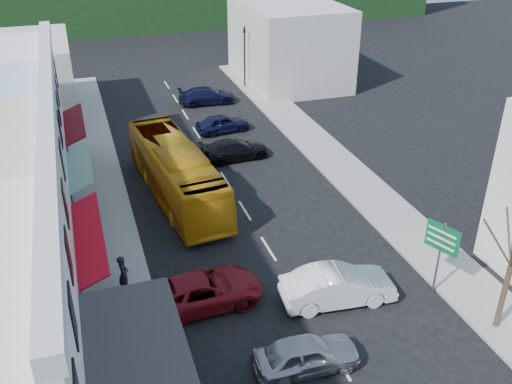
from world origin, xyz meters
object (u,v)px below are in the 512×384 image
Objects in this scene: car_red at (202,292)px; traffic_signal at (245,57)px; car_silver at (306,354)px; direction_sign at (439,259)px; bus at (176,173)px; car_white at (338,288)px; pedestrian_left at (124,276)px; street_tree at (511,266)px.

car_red is 30.20m from traffic_signal.
direction_sign is at bearing -69.10° from car_silver.
traffic_signal is at bearing -11.12° from car_silver.
bus is 2.64× the size of car_silver.
direction_sign is at bearing -95.06° from car_white.
traffic_signal is (9.75, 18.26, 1.18)m from bus.
pedestrian_left is 29.83m from traffic_signal.
car_silver is 7.59m from direction_sign.
car_red is 3.54m from pedestrian_left.
car_red is (-5.61, 1.60, 0.00)m from car_white.
bus is at bearing 27.66° from car_white.
car_white is at bearing 146.41° from street_tree.
street_tree reaches higher than car_silver.
traffic_signal is (-0.38, 33.38, -0.37)m from street_tree.
direction_sign is 3.28m from street_tree.
traffic_signal is at bearing -24.25° from car_red.
traffic_signal reaches higher than pedestrian_left.
pedestrian_left is 0.47× the size of direction_sign.
pedestrian_left is at bearing 140.94° from direction_sign.
car_white is at bearing -108.83° from pedestrian_left.
direction_sign is 30.60m from traffic_signal.
car_white is (4.70, -11.52, -0.85)m from bus.
direction_sign is 0.58× the size of street_tree.
traffic_signal is at bearing -25.19° from pedestrian_left.
direction_sign is (4.32, -0.80, 1.10)m from car_white.
bus is 15.27m from direction_sign.
bus is at bearing 9.64° from car_silver.
car_white is 1.22× the size of direction_sign.
car_silver and car_red have the same top height.
direction_sign reaches higher than car_silver.
direction_sign is at bearing -107.11° from car_red.
car_silver is 4.25m from car_white.
traffic_signal is (0.73, 30.58, 0.93)m from direction_sign.
car_red is (-2.82, 4.80, 0.00)m from car_silver.
car_silver is 1.00× the size of car_white.
car_silver is at bearing -88.75° from bus.
street_tree reaches higher than direction_sign.
car_white is 5.84m from car_red.
car_white and car_red have the same top height.
car_silver is 0.96× the size of car_red.
car_silver is 0.81× the size of traffic_signal.
traffic_signal is (7.84, 32.98, 2.03)m from car_silver.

